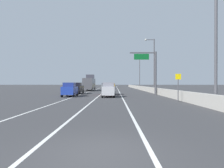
{
  "coord_description": "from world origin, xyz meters",
  "views": [
    {
      "loc": [
        0.45,
        -5.57,
        2.01
      ],
      "look_at": [
        -0.38,
        54.9,
        1.72
      ],
      "focal_mm": 31.28,
      "sensor_mm": 36.0,
      "label": 1
    }
  ],
  "objects_px": {
    "overhead_sign_gantry": "(151,67)",
    "speed_advisory_sign": "(178,85)",
    "lamp_post_right_near": "(213,28)",
    "car_red_3": "(110,89)",
    "lamp_post_right_second": "(153,62)",
    "car_black_0": "(77,88)",
    "car_blue_4": "(70,90)",
    "lamp_post_right_third": "(139,70)",
    "car_silver_1": "(109,90)",
    "car_gray_5": "(104,86)",
    "box_truck": "(89,83)",
    "car_yellow_2": "(113,86)"
  },
  "relations": [
    {
      "from": "overhead_sign_gantry",
      "to": "speed_advisory_sign",
      "type": "bearing_deg",
      "value": -88.05
    },
    {
      "from": "overhead_sign_gantry",
      "to": "lamp_post_right_near",
      "type": "distance_m",
      "value": 18.13
    },
    {
      "from": "speed_advisory_sign",
      "to": "car_red_3",
      "type": "xyz_separation_m",
      "value": [
        -7.71,
        12.77,
        -0.8
      ]
    },
    {
      "from": "overhead_sign_gantry",
      "to": "lamp_post_right_second",
      "type": "xyz_separation_m",
      "value": [
        1.81,
        7.73,
        1.8
      ]
    },
    {
      "from": "car_black_0",
      "to": "car_red_3",
      "type": "xyz_separation_m",
      "value": [
        6.18,
        -2.12,
        -0.09
      ]
    },
    {
      "from": "car_red_3",
      "to": "car_blue_4",
      "type": "relative_size",
      "value": 1.13
    },
    {
      "from": "overhead_sign_gantry",
      "to": "car_black_0",
      "type": "height_order",
      "value": "overhead_sign_gantry"
    },
    {
      "from": "speed_advisory_sign",
      "to": "car_red_3",
      "type": "height_order",
      "value": "speed_advisory_sign"
    },
    {
      "from": "lamp_post_right_near",
      "to": "lamp_post_right_third",
      "type": "height_order",
      "value": "same"
    },
    {
      "from": "car_black_0",
      "to": "overhead_sign_gantry",
      "type": "bearing_deg",
      "value": -8.02
    },
    {
      "from": "speed_advisory_sign",
      "to": "lamp_post_right_near",
      "type": "bearing_deg",
      "value": -75.87
    },
    {
      "from": "lamp_post_right_second",
      "to": "car_black_0",
      "type": "bearing_deg",
      "value": -159.08
    },
    {
      "from": "overhead_sign_gantry",
      "to": "lamp_post_right_near",
      "type": "xyz_separation_m",
      "value": [
        1.69,
        -17.96,
        1.8
      ]
    },
    {
      "from": "lamp_post_right_third",
      "to": "car_silver_1",
      "type": "distance_m",
      "value": 41.08
    },
    {
      "from": "car_blue_4",
      "to": "car_gray_5",
      "type": "xyz_separation_m",
      "value": [
        2.63,
        44.85,
        -0.01
      ]
    },
    {
      "from": "lamp_post_right_second",
      "to": "car_black_0",
      "type": "height_order",
      "value": "lamp_post_right_second"
    },
    {
      "from": "overhead_sign_gantry",
      "to": "speed_advisory_sign",
      "type": "xyz_separation_m",
      "value": [
        0.44,
        -13.0,
        -2.96
      ]
    },
    {
      "from": "lamp_post_right_near",
      "to": "box_truck",
      "type": "xyz_separation_m",
      "value": [
        -14.88,
        35.97,
        -4.54
      ]
    },
    {
      "from": "car_silver_1",
      "to": "box_truck",
      "type": "height_order",
      "value": "box_truck"
    },
    {
      "from": "car_silver_1",
      "to": "box_truck",
      "type": "relative_size",
      "value": 0.41
    },
    {
      "from": "lamp_post_right_third",
      "to": "car_blue_4",
      "type": "xyz_separation_m",
      "value": [
        -15.1,
        -38.5,
        -5.49
      ]
    },
    {
      "from": "overhead_sign_gantry",
      "to": "car_red_3",
      "type": "distance_m",
      "value": 8.19
    },
    {
      "from": "car_black_0",
      "to": "box_truck",
      "type": "relative_size",
      "value": 0.49
    },
    {
      "from": "car_red_3",
      "to": "car_gray_5",
      "type": "height_order",
      "value": "car_gray_5"
    },
    {
      "from": "car_gray_5",
      "to": "overhead_sign_gantry",
      "type": "bearing_deg",
      "value": -75.25
    },
    {
      "from": "lamp_post_right_second",
      "to": "car_black_0",
      "type": "distance_m",
      "value": 17.23
    },
    {
      "from": "car_black_0",
      "to": "car_yellow_2",
      "type": "distance_m",
      "value": 41.85
    },
    {
      "from": "car_gray_5",
      "to": "car_black_0",
      "type": "bearing_deg",
      "value": -94.49
    },
    {
      "from": "car_black_0",
      "to": "car_red_3",
      "type": "height_order",
      "value": "car_black_0"
    },
    {
      "from": "lamp_post_right_near",
      "to": "car_red_3",
      "type": "bearing_deg",
      "value": 116.8
    },
    {
      "from": "lamp_post_right_near",
      "to": "car_red_3",
      "type": "height_order",
      "value": "lamp_post_right_near"
    },
    {
      "from": "lamp_post_right_second",
      "to": "car_silver_1",
      "type": "xyz_separation_m",
      "value": [
        -9.07,
        -13.96,
        -5.48
      ]
    },
    {
      "from": "car_red_3",
      "to": "car_silver_1",
      "type": "bearing_deg",
      "value": -89.86
    },
    {
      "from": "lamp_post_right_second",
      "to": "overhead_sign_gantry",
      "type": "bearing_deg",
      "value": -103.22
    },
    {
      "from": "overhead_sign_gantry",
      "to": "speed_advisory_sign",
      "type": "relative_size",
      "value": 2.5
    },
    {
      "from": "car_gray_5",
      "to": "box_truck",
      "type": "height_order",
      "value": "box_truck"
    },
    {
      "from": "lamp_post_right_second",
      "to": "car_blue_4",
      "type": "xyz_separation_m",
      "value": [
        -14.92,
        -12.81,
        -5.49
      ]
    },
    {
      "from": "lamp_post_right_third",
      "to": "car_black_0",
      "type": "height_order",
      "value": "lamp_post_right_third"
    },
    {
      "from": "overhead_sign_gantry",
      "to": "car_red_3",
      "type": "xyz_separation_m",
      "value": [
        -7.27,
        -0.23,
        -3.77
      ]
    },
    {
      "from": "overhead_sign_gantry",
      "to": "lamp_post_right_second",
      "type": "relative_size",
      "value": 0.65
    },
    {
      "from": "car_yellow_2",
      "to": "box_truck",
      "type": "distance_m",
      "value": 25.99
    },
    {
      "from": "car_yellow_2",
      "to": "car_gray_5",
      "type": "distance_m",
      "value": 4.82
    },
    {
      "from": "car_red_3",
      "to": "box_truck",
      "type": "distance_m",
      "value": 19.2
    },
    {
      "from": "speed_advisory_sign",
      "to": "lamp_post_right_third",
      "type": "distance_m",
      "value": 46.69
    },
    {
      "from": "car_red_3",
      "to": "car_blue_4",
      "type": "distance_m",
      "value": 7.59
    },
    {
      "from": "car_yellow_2",
      "to": "car_red_3",
      "type": "relative_size",
      "value": 1.01
    },
    {
      "from": "car_silver_1",
      "to": "lamp_post_right_third",
      "type": "bearing_deg",
      "value": 76.87
    },
    {
      "from": "lamp_post_right_near",
      "to": "car_yellow_2",
      "type": "bearing_deg",
      "value": 98.22
    },
    {
      "from": "box_truck",
      "to": "lamp_post_right_third",
      "type": "bearing_deg",
      "value": 45.43
    },
    {
      "from": "car_silver_1",
      "to": "car_yellow_2",
      "type": "bearing_deg",
      "value": 89.89
    }
  ]
}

